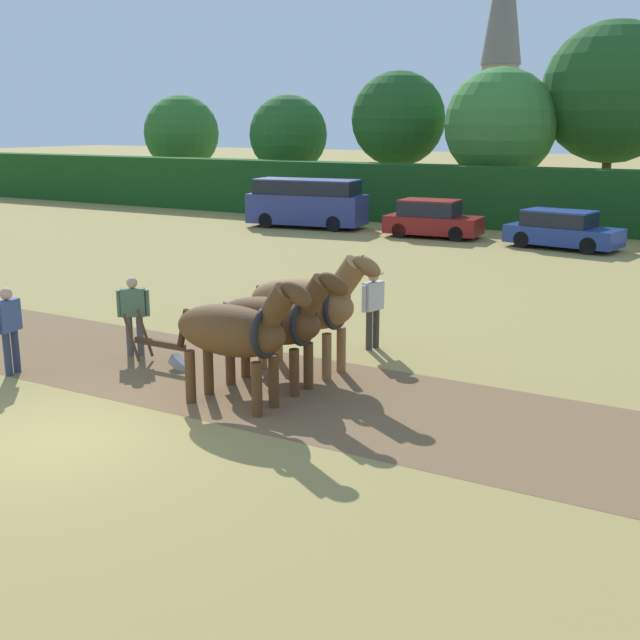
{
  "coord_description": "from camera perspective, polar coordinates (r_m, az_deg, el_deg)",
  "views": [
    {
      "loc": [
        9.14,
        -7.89,
        4.71
      ],
      "look_at": [
        1.83,
        4.78,
        1.1
      ],
      "focal_mm": 45.0,
      "sensor_mm": 36.0,
      "label": 1
    }
  ],
  "objects": [
    {
      "name": "ground_plane",
      "position": [
        12.96,
        -18.02,
        -8.16
      ],
      "size": [
        240.0,
        240.0,
        0.0
      ],
      "primitive_type": "plane",
      "color": "#998447"
    },
    {
      "name": "plowed_furrow_strip",
      "position": [
        17.19,
        -14.57,
        -2.49
      ],
      "size": [
        26.06,
        4.07,
        0.01
      ],
      "primitive_type": "cube",
      "rotation": [
        0.0,
        0.0,
        0.0
      ],
      "color": "brown",
      "rests_on": "ground"
    },
    {
      "name": "hedgerow",
      "position": [
        37.16,
        15.79,
        8.23
      ],
      "size": [
        74.82,
        1.63,
        2.78
      ],
      "primitive_type": "cube",
      "color": "#194719",
      "rests_on": "ground"
    },
    {
      "name": "tree_far_left",
      "position": [
        53.13,
        -9.81,
        12.95
      ],
      "size": [
        4.75,
        4.75,
        6.42
      ],
      "color": "#423323",
      "rests_on": "ground"
    },
    {
      "name": "tree_left",
      "position": [
        47.41,
        -2.28,
        13.02
      ],
      "size": [
        4.49,
        4.49,
        6.27
      ],
      "color": "brown",
      "rests_on": "ground"
    },
    {
      "name": "tree_center_left",
      "position": [
        43.88,
        5.6,
        14.03
      ],
      "size": [
        4.96,
        4.96,
        7.37
      ],
      "color": "brown",
      "rests_on": "ground"
    },
    {
      "name": "tree_center",
      "position": [
        40.65,
        12.69,
        13.39
      ],
      "size": [
        5.39,
        5.39,
        7.31
      ],
      "color": "#423323",
      "rests_on": "ground"
    },
    {
      "name": "tree_center_right",
      "position": [
        41.84,
        20.1,
        14.94
      ],
      "size": [
        6.64,
        6.64,
        9.41
      ],
      "color": "#4C3823",
      "rests_on": "ground"
    },
    {
      "name": "church_spire",
      "position": [
        64.95,
        12.78,
        18.56
      ],
      "size": [
        3.06,
        3.06,
        19.85
      ],
      "color": "gray",
      "rests_on": "ground"
    },
    {
      "name": "draft_horse_lead_left",
      "position": [
        13.46,
        -6.0,
        -0.8
      ],
      "size": [
        2.8,
        0.92,
        2.35
      ],
      "rotation": [
        0.0,
        0.0,
        0.0
      ],
      "color": "#513319",
      "rests_on": "ground"
    },
    {
      "name": "draft_horse_lead_right",
      "position": [
        14.4,
        -3.29,
        -0.05
      ],
      "size": [
        2.84,
        0.89,
        2.32
      ],
      "rotation": [
        0.0,
        0.0,
        0.0
      ],
      "color": "#513319",
      "rests_on": "ground"
    },
    {
      "name": "draft_horse_trail_left",
      "position": [
        15.33,
        -0.96,
        1.21
      ],
      "size": [
        2.93,
        1.04,
        2.45
      ],
      "rotation": [
        0.0,
        0.0,
        0.0
      ],
      "color": "brown",
      "rests_on": "ground"
    },
    {
      "name": "plow",
      "position": [
        16.16,
        -10.97,
        -2.19
      ],
      "size": [
        1.5,
        0.46,
        1.13
      ],
      "rotation": [
        0.0,
        0.0,
        0.0
      ],
      "color": "#4C331E",
      "rests_on": "ground"
    },
    {
      "name": "farmer_at_plow",
      "position": [
        16.93,
        -13.12,
        0.67
      ],
      "size": [
        0.55,
        0.45,
        1.65
      ],
      "rotation": [
        0.0,
        0.0,
        -0.93
      ],
      "color": "#4C4C4C",
      "rests_on": "ground"
    },
    {
      "name": "farmer_beside_team",
      "position": [
        16.98,
        3.79,
        1.31
      ],
      "size": [
        0.44,
        0.66,
        1.75
      ],
      "rotation": [
        0.0,
        0.0,
        -0.25
      ],
      "color": "#38332D",
      "rests_on": "ground"
    },
    {
      "name": "farmer_onlooker_left",
      "position": [
        16.32,
        -21.25,
        -0.28
      ],
      "size": [
        0.27,
        0.67,
        1.69
      ],
      "rotation": [
        0.0,
        0.0,
        0.15
      ],
      "color": "#28334C",
      "rests_on": "ground"
    },
    {
      "name": "parked_van",
      "position": [
        37.04,
        -0.95,
        8.33
      ],
      "size": [
        5.58,
        2.61,
        2.21
      ],
      "rotation": [
        0.0,
        0.0,
        0.13
      ],
      "color": "navy",
      "rests_on": "ground"
    },
    {
      "name": "parked_car_left",
      "position": [
        34.25,
        7.98,
        7.09
      ],
      "size": [
        4.06,
        2.06,
        1.57
      ],
      "rotation": [
        0.0,
        0.0,
        0.07
      ],
      "color": "maroon",
      "rests_on": "ground"
    },
    {
      "name": "parked_car_center_left",
      "position": [
        32.2,
        16.82,
        6.13
      ],
      "size": [
        4.46,
        2.42,
        1.46
      ],
      "rotation": [
        0.0,
        0.0,
        -0.16
      ],
      "color": "navy",
      "rests_on": "ground"
    }
  ]
}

